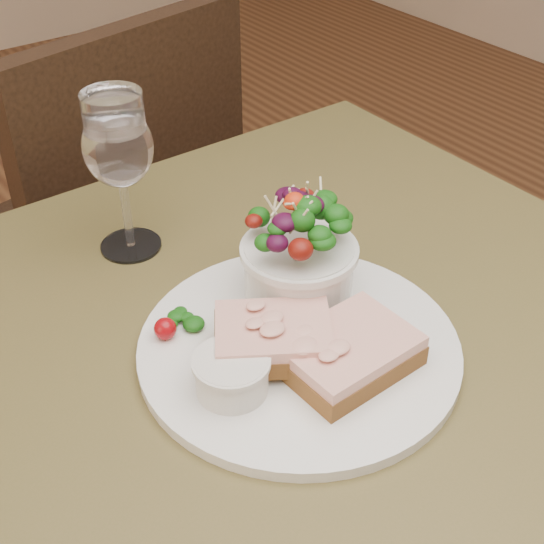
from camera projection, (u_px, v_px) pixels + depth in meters
cafe_table at (304, 405)px, 0.81m from camera, size 0.80×0.80×0.75m
chair_far at (104, 311)px, 1.49m from camera, size 0.50×0.50×0.90m
dinner_plate at (299, 348)px, 0.73m from camera, size 0.31×0.31×0.01m
sandwich_front at (348, 353)px, 0.69m from camera, size 0.12×0.09×0.03m
sandwich_back at (274, 338)px, 0.70m from camera, size 0.13×0.13×0.03m
ramekin at (232, 373)px, 0.66m from camera, size 0.06×0.06×0.04m
salad_bowl at (299, 248)px, 0.75m from camera, size 0.11×0.11×0.13m
garnish at (171, 324)px, 0.74m from camera, size 0.05×0.04×0.02m
wine_glass at (118, 151)px, 0.80m from camera, size 0.08×0.08×0.18m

